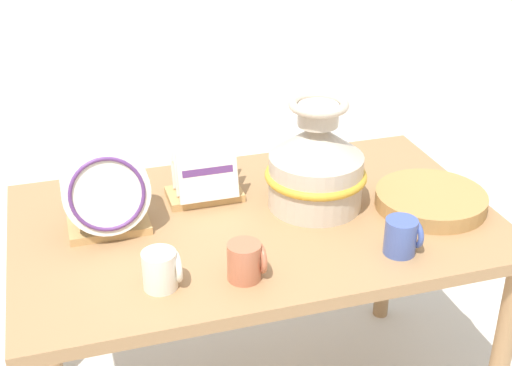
% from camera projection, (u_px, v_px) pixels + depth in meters
% --- Properties ---
extents(display_table, '(1.31, 0.80, 0.72)m').
position_uv_depth(display_table, '(256.00, 245.00, 2.00)').
color(display_table, '#9E754C').
rests_on(display_table, ground_plane).
extents(ceramic_vase, '(0.29, 0.29, 0.32)m').
position_uv_depth(ceramic_vase, '(316.00, 163.00, 1.97)').
color(ceramic_vase, beige).
rests_on(ceramic_vase, display_table).
extents(dish_rack_round_plates, '(0.22, 0.16, 0.25)m').
position_uv_depth(dish_rack_round_plates, '(106.00, 195.00, 1.85)').
color(dish_rack_round_plates, tan).
rests_on(dish_rack_round_plates, display_table).
extents(dish_rack_square_plates, '(0.21, 0.15, 0.19)m').
position_uv_depth(dish_rack_square_plates, '(204.00, 178.00, 2.04)').
color(dish_rack_square_plates, tan).
rests_on(dish_rack_square_plates, display_table).
extents(wicker_charger_stack, '(0.31, 0.31, 0.04)m').
position_uv_depth(wicker_charger_stack, '(431.00, 200.00, 2.01)').
color(wicker_charger_stack, '#AD7F47').
rests_on(wicker_charger_stack, display_table).
extents(mug_cream_glaze, '(0.09, 0.08, 0.09)m').
position_uv_depth(mug_cream_glaze, '(162.00, 270.00, 1.66)').
color(mug_cream_glaze, silver).
rests_on(mug_cream_glaze, display_table).
extents(mug_cobalt_glaze, '(0.09, 0.08, 0.09)m').
position_uv_depth(mug_cobalt_glaze, '(402.00, 236.00, 1.79)').
color(mug_cobalt_glaze, '#42569E').
rests_on(mug_cobalt_glaze, display_table).
extents(mug_terracotta_glaze, '(0.09, 0.08, 0.09)m').
position_uv_depth(mug_terracotta_glaze, '(246.00, 261.00, 1.69)').
color(mug_terracotta_glaze, '#B76647').
rests_on(mug_terracotta_glaze, display_table).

